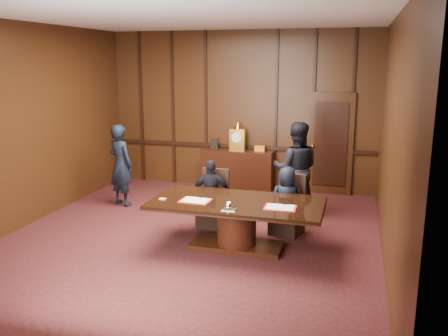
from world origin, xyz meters
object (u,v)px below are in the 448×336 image
at_px(signatory_left, 212,194).
at_px(signatory_right, 287,201).
at_px(witness_right, 296,169).
at_px(sideboard, 238,168).
at_px(conference_table, 237,217).
at_px(witness_left, 121,165).

height_order(signatory_left, signatory_right, signatory_left).
bearing_deg(witness_right, sideboard, -52.26).
xyz_separation_m(conference_table, witness_left, (-2.78, 1.58, 0.31)).
relative_size(conference_table, witness_right, 1.49).
bearing_deg(witness_right, signatory_left, 32.46).
distance_m(signatory_left, signatory_right, 1.30).
relative_size(signatory_left, witness_right, 0.68).
xyz_separation_m(signatory_left, witness_right, (1.29, 1.11, 0.28)).
relative_size(sideboard, signatory_left, 1.34).
bearing_deg(witness_left, witness_right, -151.81).
xyz_separation_m(conference_table, signatory_left, (-0.65, 0.80, 0.09)).
distance_m(signatory_left, witness_left, 2.28).
height_order(signatory_left, witness_right, witness_right).
xyz_separation_m(signatory_left, signatory_right, (1.30, 0.00, -0.01)).
bearing_deg(witness_right, conference_table, 63.19).
height_order(conference_table, witness_right, witness_right).
relative_size(signatory_left, witness_left, 0.73).
relative_size(sideboard, conference_table, 0.61).
bearing_deg(sideboard, witness_left, -137.89).
relative_size(sideboard, signatory_right, 1.37).
bearing_deg(witness_right, signatory_right, 82.11).
xyz_separation_m(signatory_left, witness_left, (-2.13, 0.78, 0.22)).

